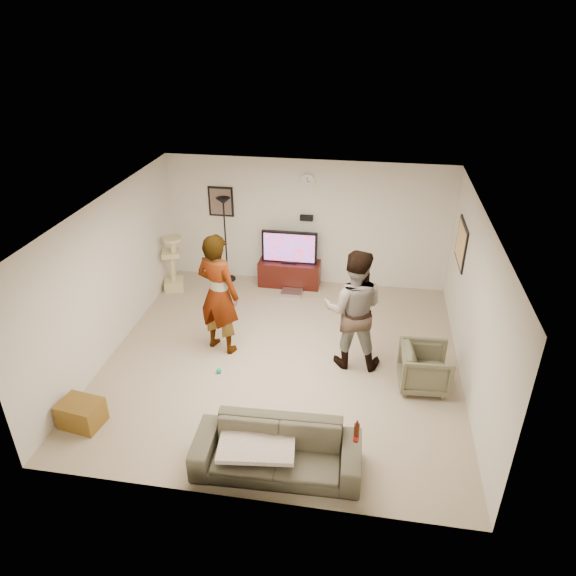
% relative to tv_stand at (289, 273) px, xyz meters
% --- Properties ---
extents(floor, '(5.50, 5.50, 0.02)m').
position_rel_tv_stand_xyz_m(floor, '(0.30, -2.50, -0.26)').
color(floor, tan).
rests_on(floor, ground).
extents(ceiling, '(5.50, 5.50, 0.02)m').
position_rel_tv_stand_xyz_m(ceiling, '(0.30, -2.50, 2.26)').
color(ceiling, silver).
rests_on(ceiling, wall_back).
extents(wall_back, '(5.50, 0.04, 2.50)m').
position_rel_tv_stand_xyz_m(wall_back, '(0.30, 0.25, 1.00)').
color(wall_back, silver).
rests_on(wall_back, floor).
extents(wall_front, '(5.50, 0.04, 2.50)m').
position_rel_tv_stand_xyz_m(wall_front, '(0.30, -5.25, 1.00)').
color(wall_front, silver).
rests_on(wall_front, floor).
extents(wall_left, '(0.04, 5.50, 2.50)m').
position_rel_tv_stand_xyz_m(wall_left, '(-2.45, -2.50, 1.00)').
color(wall_left, silver).
rests_on(wall_left, floor).
extents(wall_right, '(0.04, 5.50, 2.50)m').
position_rel_tv_stand_xyz_m(wall_right, '(3.05, -2.50, 1.00)').
color(wall_right, silver).
rests_on(wall_right, floor).
extents(wall_clock, '(0.26, 0.04, 0.26)m').
position_rel_tv_stand_xyz_m(wall_clock, '(0.30, 0.22, 1.85)').
color(wall_clock, white).
rests_on(wall_clock, wall_back).
extents(wall_speaker, '(0.25, 0.10, 0.10)m').
position_rel_tv_stand_xyz_m(wall_speaker, '(0.30, 0.19, 1.13)').
color(wall_speaker, black).
rests_on(wall_speaker, wall_back).
extents(picture_back, '(0.42, 0.03, 0.52)m').
position_rel_tv_stand_xyz_m(picture_back, '(-1.40, 0.23, 1.35)').
color(picture_back, brown).
rests_on(picture_back, wall_back).
extents(picture_right, '(0.03, 0.78, 0.62)m').
position_rel_tv_stand_xyz_m(picture_right, '(3.03, -0.90, 1.25)').
color(picture_right, '#E8AB67').
rests_on(picture_right, wall_right).
extents(tv_stand, '(1.21, 0.45, 0.50)m').
position_rel_tv_stand_xyz_m(tv_stand, '(0.00, 0.00, 0.00)').
color(tv_stand, black).
rests_on(tv_stand, floor).
extents(console_box, '(0.40, 0.30, 0.07)m').
position_rel_tv_stand_xyz_m(console_box, '(0.11, -0.40, -0.22)').
color(console_box, '#BABAC0').
rests_on(console_box, floor).
extents(tv, '(1.09, 0.08, 0.64)m').
position_rel_tv_stand_xyz_m(tv, '(0.00, 0.00, 0.57)').
color(tv, black).
rests_on(tv, tv_stand).
extents(tv_screen, '(1.00, 0.01, 0.57)m').
position_rel_tv_stand_xyz_m(tv_screen, '(0.00, -0.04, 0.57)').
color(tv_screen, blue).
rests_on(tv_screen, tv).
extents(floor_lamp, '(0.32, 0.32, 1.74)m').
position_rel_tv_stand_xyz_m(floor_lamp, '(-1.29, 0.03, 0.62)').
color(floor_lamp, black).
rests_on(floor_lamp, floor).
extents(cat_tree, '(0.46, 0.46, 1.14)m').
position_rel_tv_stand_xyz_m(cat_tree, '(-2.23, -0.55, 0.32)').
color(cat_tree, '#C9BA82').
rests_on(cat_tree, floor).
extents(person_left, '(0.86, 0.71, 2.01)m').
position_rel_tv_stand_xyz_m(person_left, '(-0.74, -2.38, 0.75)').
color(person_left, '#A7A7A7').
rests_on(person_left, floor).
extents(person_right, '(0.94, 0.73, 1.92)m').
position_rel_tv_stand_xyz_m(person_right, '(1.36, -2.43, 0.71)').
color(person_right, '#245594').
rests_on(person_right, floor).
extents(sofa, '(2.03, 0.86, 0.58)m').
position_rel_tv_stand_xyz_m(sofa, '(0.62, -4.75, 0.04)').
color(sofa, '#484434').
rests_on(sofa, floor).
extents(throw_blanket, '(0.97, 0.80, 0.06)m').
position_rel_tv_stand_xyz_m(throw_blanket, '(0.38, -4.75, 0.14)').
color(throw_blanket, beige).
rests_on(throw_blanket, sofa).
extents(beer_bottle, '(0.06, 0.06, 0.25)m').
position_rel_tv_stand_xyz_m(beer_bottle, '(1.54, -4.75, 0.46)').
color(beer_bottle, '#391204').
rests_on(beer_bottle, sofa).
extents(armchair, '(0.75, 0.73, 0.65)m').
position_rel_tv_stand_xyz_m(armchair, '(2.46, -2.85, 0.07)').
color(armchair, brown).
rests_on(armchair, floor).
extents(side_table, '(0.59, 0.48, 0.36)m').
position_rel_tv_stand_xyz_m(side_table, '(-2.10, -4.42, -0.07)').
color(side_table, brown).
rests_on(side_table, floor).
extents(toy_ball, '(0.08, 0.08, 0.08)m').
position_rel_tv_stand_xyz_m(toy_ball, '(-0.60, -3.05, -0.21)').
color(toy_ball, '#00957B').
rests_on(toy_ball, floor).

